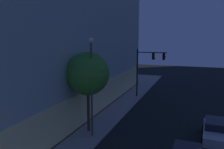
{
  "coord_description": "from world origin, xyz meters",
  "views": [
    {
      "loc": [
        -9.22,
        -1.96,
        8.34
      ],
      "look_at": [
        8.62,
        4.65,
        5.24
      ],
      "focal_mm": 37.28,
      "sensor_mm": 36.0,
      "label": 1
    }
  ],
  "objects": [
    {
      "name": "traffic_light_far_corner",
      "position": [
        21.68,
        4.33,
        4.76
      ],
      "size": [
        0.39,
        4.0,
        6.58
      ],
      "color": "black",
      "rests_on": "sidewalk_corner"
    },
    {
      "name": "car_silver",
      "position": [
        10.37,
        -3.68,
        0.83
      ],
      "size": [
        4.76,
        2.31,
        1.63
      ],
      "color": "#B7BABF",
      "rests_on": "ground"
    },
    {
      "name": "street_lamp_sidewalk",
      "position": [
        7.41,
        5.96,
        5.25
      ],
      "size": [
        0.44,
        0.44,
        8.15
      ],
      "color": "#464646",
      "rests_on": "sidewalk_corner"
    },
    {
      "name": "sidewalk_tree",
      "position": [
        8.26,
        6.7,
        5.25
      ],
      "size": [
        3.69,
        3.69,
        6.96
      ],
      "color": "#52331E",
      "rests_on": "sidewalk_corner"
    }
  ]
}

